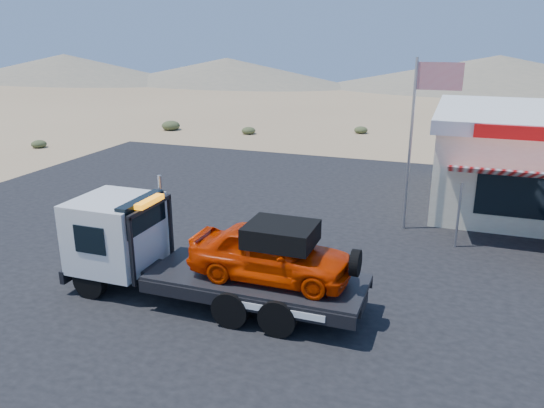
% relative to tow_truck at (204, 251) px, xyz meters
% --- Properties ---
extents(ground, '(120.00, 120.00, 0.00)m').
position_rel_tow_truck_xyz_m(ground, '(-0.35, 2.77, -1.42)').
color(ground, '#957855').
rests_on(ground, ground).
extents(asphalt_lot, '(32.00, 24.00, 0.02)m').
position_rel_tow_truck_xyz_m(asphalt_lot, '(1.65, 5.77, -1.41)').
color(asphalt_lot, black).
rests_on(asphalt_lot, ground).
extents(tow_truck, '(7.89, 2.34, 2.64)m').
position_rel_tow_truck_xyz_m(tow_truck, '(0.00, 0.00, 0.00)').
color(tow_truck, black).
rests_on(tow_truck, asphalt_lot).
extents(flagpole, '(1.55, 0.10, 6.00)m').
position_rel_tow_truck_xyz_m(flagpole, '(4.58, 7.27, 2.34)').
color(flagpole, '#99999E').
rests_on(flagpole, asphalt_lot).
extents(desert_scrub, '(21.32, 30.43, 0.71)m').
position_rel_tow_truck_xyz_m(desert_scrub, '(-14.50, 13.03, -1.13)').
color(desert_scrub, '#353F22').
rests_on(desert_scrub, ground).
extents(distant_hills, '(126.00, 48.00, 4.20)m').
position_rel_tow_truck_xyz_m(distant_hills, '(-10.12, 57.91, 0.47)').
color(distant_hills, '#726B59').
rests_on(distant_hills, ground).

